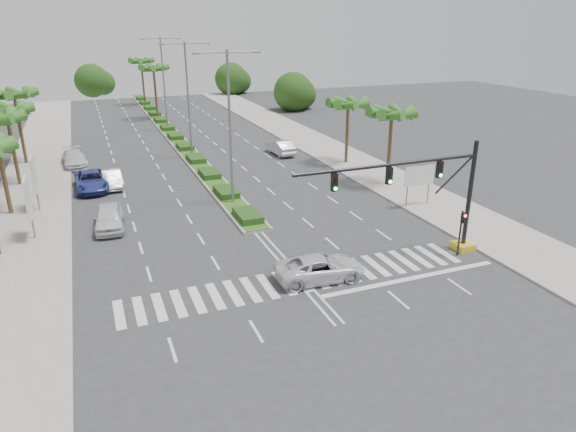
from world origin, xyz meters
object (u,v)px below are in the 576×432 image
at_px(car_parked_b, 112,179).
at_px(car_parked_d, 74,159).
at_px(car_crossing, 320,268).
at_px(car_parked_a, 109,217).
at_px(car_parked_c, 91,181).
at_px(car_right, 280,147).

distance_m(car_parked_b, car_parked_d, 9.19).
xyz_separation_m(car_parked_b, car_crossing, (9.87, -22.82, -0.04)).
height_order(car_parked_a, car_parked_b, car_parked_a).
relative_size(car_parked_a, car_parked_b, 1.04).
height_order(car_parked_c, car_parked_d, car_parked_c).
bearing_deg(car_parked_d, car_right, -13.29).
relative_size(car_parked_c, car_crossing, 1.12).
relative_size(car_parked_a, car_crossing, 0.93).
xyz_separation_m(car_crossing, car_right, (8.39, 28.42, 0.07)).
xyz_separation_m(car_parked_d, car_right, (21.30, -3.08, 0.01)).
xyz_separation_m(car_parked_a, car_parked_d, (-2.18, 18.89, -0.04)).
bearing_deg(car_parked_b, car_parked_d, 107.38).
relative_size(car_parked_d, car_crossing, 1.04).
height_order(car_parked_b, car_parked_c, car_parked_c).
height_order(car_parked_b, car_right, car_right).
relative_size(car_parked_a, car_parked_c, 0.83).
distance_m(car_parked_b, car_parked_c, 1.72).
bearing_deg(car_crossing, car_parked_a, 45.01).
distance_m(car_parked_a, car_right, 24.81).
bearing_deg(car_crossing, car_parked_d, 26.89).
bearing_deg(car_parked_a, car_parked_b, 89.65).
xyz_separation_m(car_parked_d, car_crossing, (12.91, -31.50, -0.07)).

